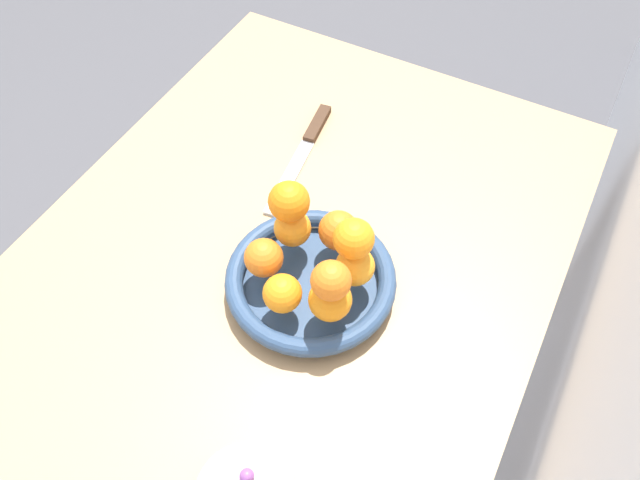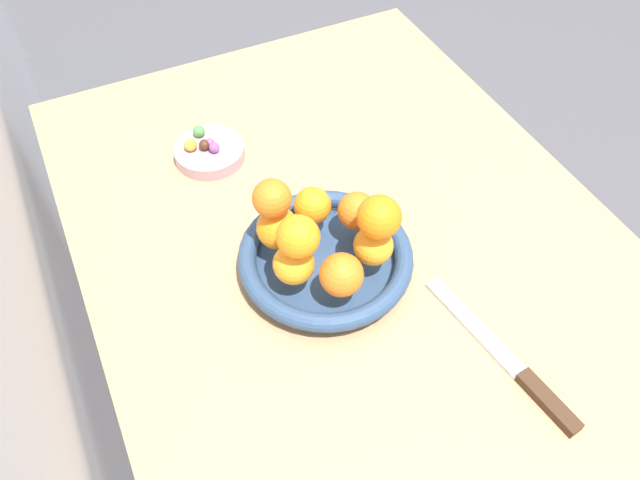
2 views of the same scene
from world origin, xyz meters
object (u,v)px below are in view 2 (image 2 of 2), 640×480
orange_2 (373,246)px  orange_6 (272,198)px  orange_4 (312,206)px  orange_7 (298,237)px  orange_8 (379,217)px  candy_ball_0 (190,145)px  candy_ball_2 (199,131)px  candy_ball_3 (214,148)px  orange_1 (341,275)px  dining_table (357,286)px  knife (512,364)px  orange_0 (294,264)px  fruit_bowl (325,258)px  candy_ball_1 (204,145)px  candy_dish (210,152)px  orange_3 (357,211)px  candy_ball_4 (210,143)px  orange_5 (278,228)px

orange_2 → orange_6: 0.15m
orange_2 → orange_6: bearing=50.7°
orange_4 → orange_2: bearing=-157.6°
orange_7 → orange_8: (-0.02, -0.10, 0.00)m
orange_2 → orange_7: (0.01, 0.10, 0.06)m
candy_ball_0 → candy_ball_2: candy_ball_0 is taller
candy_ball_3 → orange_8: bearing=-159.2°
orange_1 → orange_2: (0.03, -0.06, -0.00)m
candy_ball_2 → orange_7: bearing=-176.0°
orange_4 → candy_ball_2: orange_4 is taller
dining_table → orange_7: orange_7 is taller
orange_1 → orange_8: 0.09m
dining_table → orange_6: bearing=71.2°
orange_6 → knife: orange_6 is taller
orange_2 → candy_ball_2: 0.38m
dining_table → orange_0: (-0.03, 0.12, 0.16)m
orange_6 → knife: 0.37m
fruit_bowl → candy_ball_2: size_ratio=12.71×
candy_ball_0 → orange_1: bearing=-166.2°
fruit_bowl → candy_ball_1: (0.29, 0.08, 0.01)m
candy_dish → orange_4: orange_4 is taller
orange_6 → candy_ball_3: bearing=2.7°
dining_table → orange_3: 0.16m
dining_table → candy_ball_4: size_ratio=69.52×
orange_6 → orange_8: size_ratio=0.90×
fruit_bowl → orange_1: size_ratio=4.23×
dining_table → orange_3: orange_3 is taller
orange_3 → candy_ball_0: orange_3 is taller
fruit_bowl → orange_2: orange_2 is taller
orange_8 → knife: bearing=-156.2°
fruit_bowl → orange_0: bearing=111.6°
candy_ball_0 → candy_ball_3: size_ratio=1.20×
orange_4 → orange_1: bearing=171.6°
orange_2 → candy_ball_1: orange_2 is taller
candy_ball_4 → orange_3: bearing=-154.3°
orange_6 → orange_5: bearing=-149.2°
orange_1 → candy_ball_1: (0.35, 0.07, -0.04)m
candy_ball_0 → knife: size_ratio=0.08×
fruit_bowl → orange_8: 0.12m
candy_dish → orange_6: (-0.24, -0.02, 0.11)m
orange_0 → orange_1: (-0.04, -0.05, 0.00)m
orange_7 → candy_ball_3: (0.30, 0.01, -0.09)m
orange_8 → candy_ball_0: bearing=24.4°
orange_8 → orange_5: bearing=52.3°
orange_0 → orange_6: (0.07, -0.00, 0.06)m
orange_6 → candy_ball_3: (0.23, 0.01, -0.09)m
candy_dish → candy_ball_0: size_ratio=5.59×
candy_ball_3 → candy_ball_4: size_ratio=1.08×
orange_4 → dining_table: bearing=-136.6°
knife → candy_ball_4: bearing=21.7°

